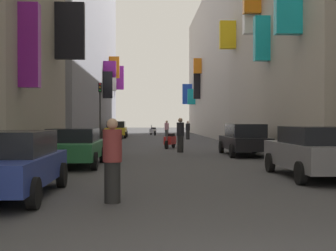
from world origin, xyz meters
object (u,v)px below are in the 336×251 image
parked_car_blue (7,162)px  scooter_white (153,131)px  pedestrian_mid_street (167,130)px  scooter_red (170,140)px  traffic_light_near_corner (100,102)px  pedestrian_crossing (188,130)px  parked_car_grey (316,151)px  pedestrian_near_right (180,135)px  pedestrian_near_left (112,161)px  parked_car_black (244,139)px  parked_car_green (73,146)px  parked_car_white (118,129)px  parked_car_yellow (116,129)px

parked_car_blue → scooter_white: bearing=84.7°
pedestrian_mid_street → scooter_red: bearing=-91.8°
scooter_white → traffic_light_near_corner: traffic_light_near_corner is taller
scooter_white → pedestrian_crossing: bearing=-75.8°
parked_car_grey → parked_car_blue: (-7.76, -2.84, -0.03)m
scooter_white → pedestrian_near_right: size_ratio=1.01×
parked_car_grey → pedestrian_near_left: 6.58m
traffic_light_near_corner → parked_car_black: bearing=-62.4°
parked_car_grey → parked_car_green: parked_car_grey is taller
parked_car_white → scooter_red: bearing=-78.7°
pedestrian_crossing → pedestrian_near_right: 15.84m
parked_car_blue → scooter_red: bearing=75.4°
parked_car_white → parked_car_black: bearing=-74.6°
parked_car_yellow → pedestrian_near_left: bearing=-86.5°
parked_car_grey → pedestrian_near_right: (-3.04, 10.59, 0.10)m
parked_car_black → pedestrian_mid_street: (-2.72, 19.52, 0.04)m
pedestrian_mid_street → parked_car_yellow: bearing=152.9°
pedestrian_mid_street → pedestrian_near_left: bearing=-94.5°
parked_car_black → pedestrian_near_right: bearing=141.9°
parked_car_green → pedestrian_crossing: (6.14, 22.63, 0.06)m
parked_car_grey → pedestrian_mid_street: pedestrian_mid_street is taller
parked_car_green → scooter_white: parked_car_green is taller
parked_car_green → pedestrian_near_right: bearing=57.9°
parked_car_grey → traffic_light_near_corner: bearing=109.3°
parked_car_yellow → parked_car_grey: bearing=-76.0°
parked_car_grey → parked_car_white: bearing=102.2°
parked_car_green → parked_car_black: bearing=33.3°
parked_car_grey → parked_car_blue: parked_car_grey is taller
parked_car_black → parked_car_white: bearing=105.4°
parked_car_black → scooter_red: (-3.16, 5.58, -0.30)m
parked_car_green → traffic_light_near_corner: size_ratio=0.90×
parked_car_black → parked_car_grey: parked_car_black is taller
parked_car_black → parked_car_blue: size_ratio=1.03×
scooter_red → scooter_white: 23.39m
parked_car_grey → scooter_white: parked_car_grey is taller
parked_car_white → pedestrian_near_left: bearing=-86.7°
pedestrian_near_left → scooter_white: bearing=88.0°
parked_car_yellow → traffic_light_near_corner: size_ratio=0.92×
parked_car_white → pedestrian_near_left: pedestrian_near_left is taller
scooter_white → pedestrian_near_left: (-1.44, -41.02, 0.37)m
parked_car_blue → pedestrian_mid_street: pedestrian_mid_street is taller
parked_car_yellow → pedestrian_mid_street: bearing=-27.1°
parked_car_yellow → scooter_red: (4.16, -16.29, -0.33)m
parked_car_blue → pedestrian_mid_street: bearing=81.1°
parked_car_black → scooter_red: 6.42m
parked_car_grey → pedestrian_near_left: size_ratio=2.61×
parked_car_white → scooter_white: parked_car_white is taller
pedestrian_near_left → traffic_light_near_corner: 28.01m
parked_car_grey → scooter_red: size_ratio=2.40×
parked_car_blue → traffic_light_near_corner: bearing=91.4°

